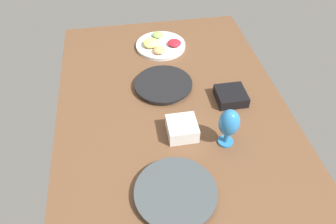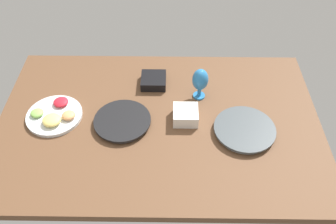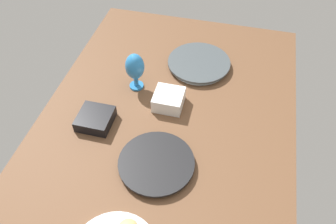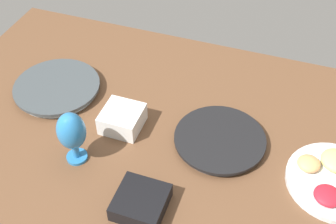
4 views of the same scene
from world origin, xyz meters
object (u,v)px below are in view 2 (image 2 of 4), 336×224
object	(u,v)px
dinner_plate_right	(122,121)
fruit_platter	(55,115)
square_bowl_black	(154,80)
square_bowl_white	(186,114)
hurricane_glass_blue	(200,81)
dinner_plate_left	(244,130)

from	to	relation	value
dinner_plate_right	fruit_platter	world-z (taller)	fruit_platter
fruit_platter	square_bowl_black	bearing A→B (deg)	-151.86
dinner_plate_right	square_bowl_white	distance (cm)	31.21
hurricane_glass_blue	dinner_plate_right	bearing A→B (deg)	27.12
dinner_plate_left	hurricane_glass_blue	distance (cm)	33.50
dinner_plate_right	fruit_platter	bearing A→B (deg)	-5.93
dinner_plate_left	square_bowl_white	size ratio (longest dim) A/B	2.42
hurricane_glass_blue	square_bowl_white	xyz separation A→B (cm)	(7.54, 16.72, -7.49)
dinner_plate_left	square_bowl_black	size ratio (longest dim) A/B	2.20
square_bowl_black	square_bowl_white	world-z (taller)	square_bowl_white
fruit_platter	hurricane_glass_blue	world-z (taller)	hurricane_glass_blue
hurricane_glass_blue	square_bowl_white	distance (cm)	19.81
square_bowl_black	square_bowl_white	bearing A→B (deg)	122.60
dinner_plate_left	hurricane_glass_blue	xyz separation A→B (cm)	(20.62, -24.60, 9.58)
hurricane_glass_blue	square_bowl_black	xyz separation A→B (cm)	(24.41, -9.66, -8.40)
dinner_plate_right	square_bowl_black	bearing A→B (deg)	-115.65
square_bowl_black	square_bowl_white	size ratio (longest dim) A/B	1.10
hurricane_glass_blue	square_bowl_white	world-z (taller)	hurricane_glass_blue
fruit_platter	square_bowl_black	size ratio (longest dim) A/B	2.06
fruit_platter	square_bowl_white	world-z (taller)	square_bowl_white
dinner_plate_left	dinner_plate_right	distance (cm)	59.34
square_bowl_black	dinner_plate_right	bearing A→B (deg)	64.35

